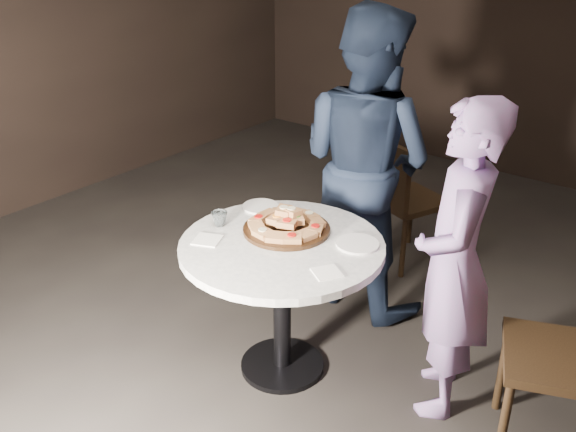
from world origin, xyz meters
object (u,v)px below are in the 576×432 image
(table, at_px, (282,268))
(focaccia_pile, at_px, (287,222))
(diner_navy, at_px, (366,162))
(diner_teal, at_px, (455,263))
(water_glass, at_px, (220,219))
(serving_board, at_px, (287,229))
(chair_far, at_px, (400,194))

(table, relative_size, focaccia_pile, 2.94)
(diner_navy, distance_m, diner_teal, 1.04)
(water_glass, height_order, diner_teal, diner_teal)
(diner_navy, height_order, diner_teal, diner_navy)
(serving_board, bearing_deg, diner_navy, 91.14)
(focaccia_pile, bearing_deg, chair_far, 92.17)
(focaccia_pile, bearing_deg, serving_board, -61.93)
(diner_teal, bearing_deg, table, -91.65)
(serving_board, xyz_separation_m, diner_navy, (-0.02, 0.77, 0.14))
(diner_navy, bearing_deg, chair_far, -79.92)
(table, height_order, focaccia_pile, focaccia_pile)
(serving_board, distance_m, water_glass, 0.36)
(focaccia_pile, bearing_deg, diner_teal, 13.36)
(chair_far, bearing_deg, diner_navy, 115.37)
(table, xyz_separation_m, diner_navy, (-0.08, 0.89, 0.29))
(diner_navy, bearing_deg, table, 101.30)
(focaccia_pile, distance_m, diner_navy, 0.78)
(water_glass, bearing_deg, chair_far, 79.80)
(table, bearing_deg, serving_board, 118.33)
(serving_board, bearing_deg, focaccia_pile, 118.07)
(table, bearing_deg, chair_far, 94.59)
(diner_teal, bearing_deg, water_glass, -96.10)
(table, distance_m, diner_navy, 0.94)
(diner_teal, bearing_deg, diner_navy, -147.52)
(serving_board, xyz_separation_m, diner_teal, (0.84, 0.20, 0.01))
(water_glass, bearing_deg, focaccia_pile, 28.88)
(water_glass, bearing_deg, table, 8.01)
(water_glass, relative_size, diner_navy, 0.05)
(table, height_order, chair_far, chair_far)
(table, distance_m, serving_board, 0.20)
(table, relative_size, chair_far, 1.29)
(serving_board, height_order, diner_navy, diner_navy)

